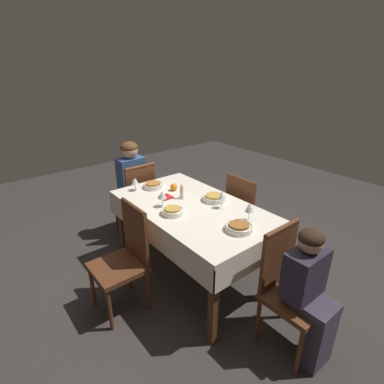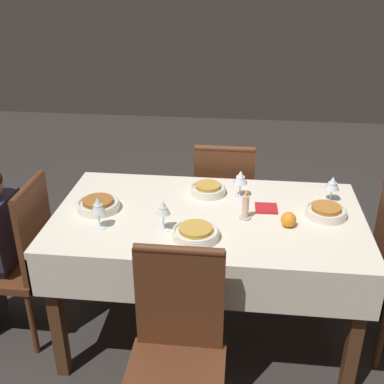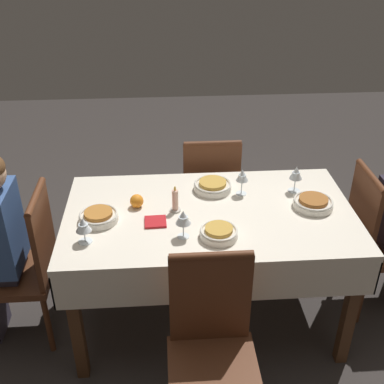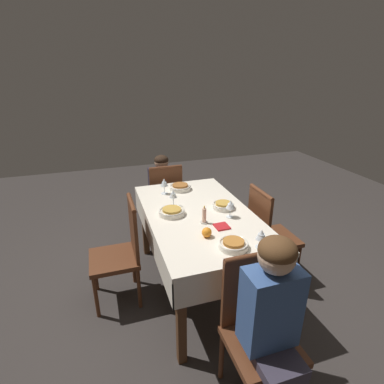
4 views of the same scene
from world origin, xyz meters
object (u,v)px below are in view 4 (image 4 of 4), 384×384
at_px(bowl_east, 233,244).
at_px(bowl_north, 223,205).
at_px(chair_west, 165,198).
at_px(candle_centerpiece, 204,217).
at_px(chair_east, 257,325).
at_px(dining_table, 199,222).
at_px(orange_fruit, 207,232).
at_px(napkin_red_folded, 222,226).
at_px(chair_south, 122,249).
at_px(wine_glass_south, 173,194).
at_px(wine_glass_east, 261,235).
at_px(person_child_dark, 161,190).
at_px(wine_glass_west, 164,183).
at_px(chair_north, 268,231).
at_px(bowl_west, 180,187).
at_px(person_adult_denim, 274,325).
at_px(bowl_south, 172,212).
at_px(wine_glass_north, 230,205).

height_order(bowl_east, bowl_north, same).
relative_size(chair_west, candle_centerpiece, 6.13).
height_order(chair_east, bowl_north, chair_east).
bearing_deg(dining_table, orange_fruit, -11.41).
distance_m(orange_fruit, napkin_red_folded, 0.19).
distance_m(dining_table, chair_south, 0.69).
distance_m(wine_glass_south, bowl_north, 0.45).
bearing_deg(bowl_east, bowl_north, 162.82).
relative_size(chair_west, bowl_east, 4.59).
height_order(wine_glass_east, candle_centerpiece, candle_centerpiece).
xyz_separation_m(chair_south, wine_glass_east, (0.70, 0.88, 0.37)).
height_order(person_child_dark, wine_glass_west, person_child_dark).
bearing_deg(chair_north, chair_south, 84.64).
relative_size(chair_east, orange_fruit, 12.62).
bearing_deg(chair_east, person_child_dark, 92.50).
relative_size(chair_north, bowl_west, 4.31).
relative_size(person_child_dark, bowl_west, 4.62).
relative_size(wine_glass_south, orange_fruit, 2.11).
relative_size(person_adult_denim, orange_fruit, 15.64).
xyz_separation_m(dining_table, chair_east, (1.00, 0.02, -0.18)).
xyz_separation_m(person_child_dark, orange_fruit, (1.55, 0.00, 0.26)).
bearing_deg(wine_glass_south, chair_north, 73.43).
bearing_deg(bowl_south, napkin_red_folded, 43.58).
relative_size(bowl_west, bowl_north, 1.14).
height_order(chair_north, bowl_south, chair_north).
xyz_separation_m(person_child_dark, candle_centerpiece, (1.34, 0.05, 0.28)).
distance_m(bowl_west, wine_glass_south, 0.41).
bearing_deg(orange_fruit, chair_west, -180.00).
height_order(chair_south, bowl_east, chair_south).
bearing_deg(person_adult_denim, chair_north, 59.54).
height_order(chair_east, bowl_west, chair_east).
bearing_deg(bowl_north, person_adult_denim, -10.29).
bearing_deg(dining_table, chair_west, -175.52).
height_order(chair_south, bowl_west, chair_south).
distance_m(person_child_dark, candle_centerpiece, 1.37).
height_order(chair_north, napkin_red_folded, chair_north).
bearing_deg(bowl_south, chair_east, 13.33).
distance_m(chair_east, person_adult_denim, 0.22).
bearing_deg(wine_glass_west, person_child_dark, 170.82).
height_order(chair_south, person_child_dark, person_child_dark).
bearing_deg(person_adult_denim, wine_glass_west, 96.93).
relative_size(person_adult_denim, wine_glass_south, 7.40).
relative_size(dining_table, wine_glass_north, 10.23).
bearing_deg(chair_south, napkin_red_folded, 64.16).
distance_m(person_child_dark, orange_fruit, 1.57).
relative_size(dining_table, chair_west, 1.67).
height_order(bowl_west, orange_fruit, orange_fruit).
xyz_separation_m(chair_north, wine_glass_west, (-0.55, -0.85, 0.38)).
distance_m(dining_table, chair_east, 1.01).
bearing_deg(bowl_south, chair_west, 171.01).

